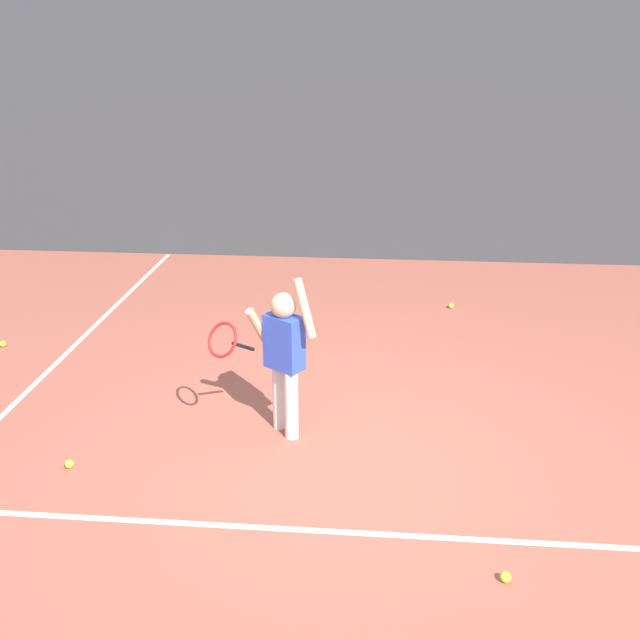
% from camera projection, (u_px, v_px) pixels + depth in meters
% --- Properties ---
extents(ground_plane, '(20.00, 20.00, 0.00)m').
position_uv_depth(ground_plane, '(343.00, 465.00, 5.39)').
color(ground_plane, '#9E5142').
extents(court_line_baseline, '(9.00, 0.05, 0.00)m').
position_uv_depth(court_line_baseline, '(336.00, 532.00, 4.65)').
color(court_line_baseline, white).
rests_on(court_line_baseline, ground).
extents(court_line_sideline, '(0.05, 9.00, 0.00)m').
position_uv_depth(court_line_sideline, '(29.00, 390.00, 6.56)').
color(court_line_sideline, white).
rests_on(court_line_sideline, ground).
extents(back_fence_windscreen, '(12.75, 0.08, 3.60)m').
position_uv_depth(back_fence_windscreen, '(368.00, 134.00, 9.92)').
color(back_fence_windscreen, '#383D42').
rests_on(back_fence_windscreen, ground).
extents(fence_post_1, '(0.09, 0.09, 3.75)m').
position_uv_depth(fence_post_1, '(151.00, 125.00, 10.21)').
color(fence_post_1, slate).
rests_on(fence_post_1, ground).
extents(fence_post_2, '(0.09, 0.09, 3.75)m').
position_uv_depth(fence_post_2, '(368.00, 128.00, 9.95)').
color(fence_post_2, slate).
rests_on(fence_post_2, ground).
extents(fence_post_3, '(0.09, 0.09, 3.75)m').
position_uv_depth(fence_post_3, '(597.00, 130.00, 9.70)').
color(fence_post_3, slate).
rests_on(fence_post_3, ground).
extents(tennis_player, '(0.89, 0.53, 1.35)m').
position_uv_depth(tennis_player, '(282.00, 351.00, 5.58)').
color(tennis_player, silver).
rests_on(tennis_player, ground).
extents(tennis_ball_1, '(0.07, 0.07, 0.07)m').
position_uv_depth(tennis_ball_1, '(506.00, 577.00, 4.21)').
color(tennis_ball_1, '#CCE033').
rests_on(tennis_ball_1, ground).
extents(tennis_ball_2, '(0.07, 0.07, 0.07)m').
position_uv_depth(tennis_ball_2, '(3.00, 344.00, 7.47)').
color(tennis_ball_2, '#CCE033').
rests_on(tennis_ball_2, ground).
extents(tennis_ball_3, '(0.07, 0.07, 0.07)m').
position_uv_depth(tennis_ball_3, '(451.00, 306.00, 8.56)').
color(tennis_ball_3, '#CCE033').
rests_on(tennis_ball_3, ground).
extents(tennis_ball_4, '(0.07, 0.07, 0.07)m').
position_uv_depth(tennis_ball_4, '(69.00, 464.00, 5.34)').
color(tennis_ball_4, '#CCE033').
rests_on(tennis_ball_4, ground).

